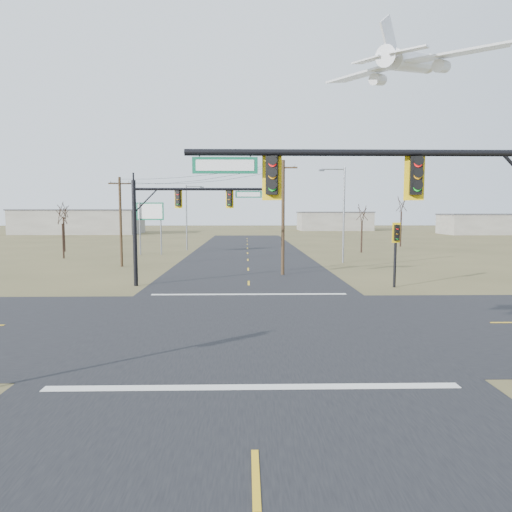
% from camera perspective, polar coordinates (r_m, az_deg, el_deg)
% --- Properties ---
extents(ground, '(320.00, 320.00, 0.00)m').
position_cam_1_polar(ground, '(20.83, -0.73, -8.55)').
color(ground, brown).
rests_on(ground, ground).
extents(road_ew, '(160.00, 14.00, 0.02)m').
position_cam_1_polar(road_ew, '(20.83, -0.73, -8.53)').
color(road_ew, black).
rests_on(road_ew, ground).
extents(road_ns, '(14.00, 160.00, 0.02)m').
position_cam_1_polar(road_ns, '(20.83, -0.73, -8.52)').
color(road_ns, black).
rests_on(road_ns, ground).
extents(stop_bar_near, '(12.00, 0.40, 0.01)m').
position_cam_1_polar(stop_bar_near, '(13.67, -0.44, -16.06)').
color(stop_bar_near, silver).
rests_on(stop_bar_near, road_ns).
extents(stop_bar_far, '(12.00, 0.40, 0.01)m').
position_cam_1_polar(stop_bar_far, '(28.16, -0.87, -4.80)').
color(stop_bar_far, silver).
rests_on(stop_bar_far, road_ns).
extents(mast_arm_near, '(10.55, 0.52, 7.29)m').
position_cam_1_polar(mast_arm_near, '(13.69, 20.60, 6.19)').
color(mast_arm_near, black).
rests_on(mast_arm_near, ground).
extents(mast_arm_far, '(8.92, 0.54, 7.23)m').
position_cam_1_polar(mast_arm_far, '(31.69, -9.80, 5.69)').
color(mast_arm_far, black).
rests_on(mast_arm_far, ground).
extents(pedestal_signal_ne, '(0.60, 0.52, 4.40)m').
position_cam_1_polar(pedestal_signal_ne, '(31.87, 17.13, 1.93)').
color(pedestal_signal_ne, black).
rests_on(pedestal_signal_ne, ground).
extents(utility_pole_near, '(2.25, 0.27, 9.20)m').
position_cam_1_polar(utility_pole_near, '(36.77, 3.40, 5.05)').
color(utility_pole_near, '#422F1C').
rests_on(utility_pole_near, ground).
extents(utility_pole_far, '(2.02, 0.47, 8.30)m').
position_cam_1_polar(utility_pole_far, '(44.21, -16.56, 4.34)').
color(utility_pole_far, '#422F1C').
rests_on(utility_pole_far, ground).
extents(highway_sign, '(3.30, 0.55, 6.23)m').
position_cam_1_polar(highway_sign, '(55.78, -13.08, 4.65)').
color(highway_sign, slate).
rests_on(highway_sign, ground).
extents(streetlight_a, '(2.66, 0.37, 9.50)m').
position_cam_1_polar(streetlight_a, '(46.43, 10.67, 5.72)').
color(streetlight_a, slate).
rests_on(streetlight_a, ground).
extents(streetlight_c, '(2.43, 0.36, 8.69)m').
position_cam_1_polar(streetlight_c, '(61.55, -8.51, 5.24)').
color(streetlight_c, slate).
rests_on(streetlight_c, ground).
extents(bare_tree_a, '(2.88, 2.88, 6.00)m').
position_cam_1_polar(bare_tree_a, '(54.50, -23.08, 4.71)').
color(bare_tree_a, black).
rests_on(bare_tree_a, ground).
extents(bare_tree_b, '(2.94, 2.94, 6.78)m').
position_cam_1_polar(bare_tree_b, '(63.89, -22.96, 5.37)').
color(bare_tree_b, black).
rests_on(bare_tree_b, ground).
extents(bare_tree_c, '(2.82, 2.82, 6.46)m').
position_cam_1_polar(bare_tree_c, '(59.10, 13.13, 5.33)').
color(bare_tree_c, black).
rests_on(bare_tree_c, ground).
extents(bare_tree_d, '(3.23, 3.23, 7.85)m').
position_cam_1_polar(bare_tree_d, '(70.89, 17.74, 6.23)').
color(bare_tree_d, black).
rests_on(bare_tree_d, ground).
extents(warehouse_left, '(28.00, 14.00, 5.50)m').
position_cam_1_polar(warehouse_left, '(117.21, -21.16, 3.97)').
color(warehouse_left, '#A29F90').
rests_on(warehouse_left, ground).
extents(warehouse_mid, '(20.00, 12.00, 5.00)m').
position_cam_1_polar(warehouse_mid, '(132.65, 9.73, 4.28)').
color(warehouse_mid, '#A29F90').
rests_on(warehouse_mid, ground).
extents(warehouse_right, '(18.00, 10.00, 4.50)m').
position_cam_1_polar(warehouse_right, '(118.84, 26.48, 3.54)').
color(warehouse_right, '#A29F90').
rests_on(warehouse_right, ground).
extents(jet_airliner, '(29.92, 29.98, 13.41)m').
position_cam_1_polar(jet_airliner, '(89.74, 18.56, 22.09)').
color(jet_airliner, silver).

